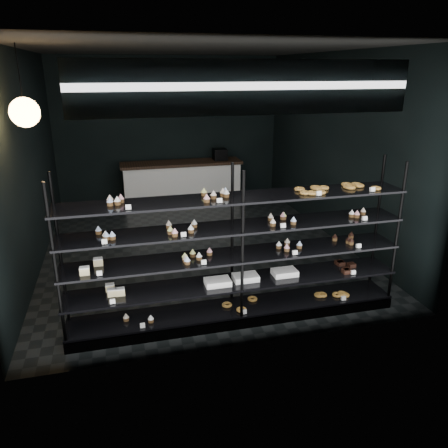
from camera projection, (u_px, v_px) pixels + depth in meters
name	position (u px, v px, depth m)	size (l,w,h in m)	color
room	(194.00, 155.00, 7.09)	(5.01, 6.01, 3.20)	black
display_shelf	(235.00, 272.00, 5.19)	(4.00, 0.50, 1.91)	black
signage	(249.00, 88.00, 4.04)	(3.30, 0.05, 0.50)	#0B1B39
pendant_lamp	(25.00, 112.00, 4.92)	(0.33, 0.33, 0.90)	black
service_counter	(183.00, 183.00, 9.79)	(2.66, 0.65, 1.23)	silver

